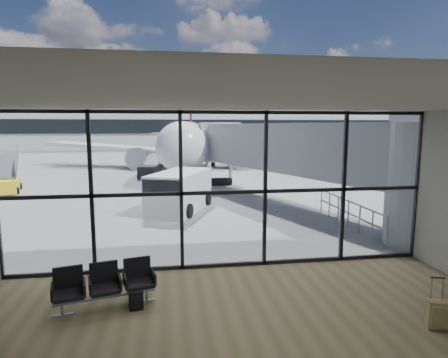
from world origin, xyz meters
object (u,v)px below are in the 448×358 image
object	(u,v)px
service_van	(179,191)
seating_row	(105,283)
belt_loader	(150,170)
airliner	(188,140)
suitcase	(437,315)
mobile_stairs	(4,184)
backpack	(136,300)

from	to	relation	value
service_van	seating_row	bearing A→B (deg)	-78.79
seating_row	belt_loader	distance (m)	21.85
airliner	belt_loader	distance (m)	9.59
suitcase	belt_loader	bearing A→B (deg)	123.20
seating_row	airliner	world-z (taller)	airliner
service_van	suitcase	bearing A→B (deg)	-44.53
airliner	mobile_stairs	size ratio (longest dim) A/B	9.62
backpack	belt_loader	distance (m)	22.17
mobile_stairs	airliner	bearing A→B (deg)	34.57
suitcase	service_van	world-z (taller)	service_van
airliner	suitcase	bearing A→B (deg)	-79.71
suitcase	mobile_stairs	bearing A→B (deg)	147.50
belt_loader	airliner	bearing A→B (deg)	78.08
service_van	mobile_stairs	distance (m)	12.51
seating_row	suitcase	xyz separation A→B (m)	(6.76, -2.06, -0.23)
backpack	suitcase	size ratio (longest dim) A/B	0.44
mobile_stairs	suitcase	bearing A→B (deg)	-65.14
airliner	belt_loader	bearing A→B (deg)	-107.45
seating_row	airliner	distance (m)	30.80
service_van	airliner	bearing A→B (deg)	108.60
backpack	airliner	bearing A→B (deg)	75.93
backpack	belt_loader	xyz separation A→B (m)	(-0.67, 22.16, 0.35)
suitcase	belt_loader	size ratio (longest dim) A/B	0.27
suitcase	mobile_stairs	distance (m)	23.84
seating_row	suitcase	bearing A→B (deg)	-30.56
seating_row	suitcase	distance (m)	7.07
backpack	service_van	size ratio (longest dim) A/B	0.10
seating_row	backpack	bearing A→B (deg)	-37.28
seating_row	belt_loader	world-z (taller)	belt_loader
suitcase	belt_loader	world-z (taller)	belt_loader
airliner	belt_loader	size ratio (longest dim) A/B	8.75
belt_loader	backpack	bearing A→B (deg)	-78.03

